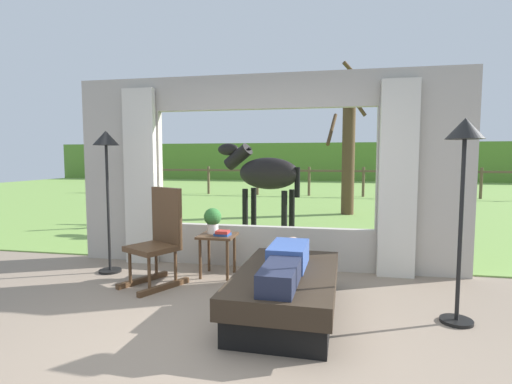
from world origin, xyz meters
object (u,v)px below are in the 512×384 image
at_px(floor_lamp_left, 107,159).
at_px(horse, 264,174).
at_px(recliner_sofa, 286,292).
at_px(pasture_tree, 349,145).
at_px(side_table, 218,242).
at_px(potted_plant, 213,219).
at_px(book_stack, 223,233).
at_px(reclining_person, 286,261).
at_px(rocking_chair, 160,238).
at_px(floor_lamp_right, 464,159).

xyz_separation_m(floor_lamp_left, horse, (1.51, 2.87, -0.30)).
height_order(recliner_sofa, pasture_tree, pasture_tree).
height_order(side_table, potted_plant, potted_plant).
height_order(recliner_sofa, horse, horse).
xyz_separation_m(potted_plant, book_stack, (0.16, -0.12, -0.15)).
height_order(reclining_person, floor_lamp_left, floor_lamp_left).
height_order(floor_lamp_left, pasture_tree, pasture_tree).
relative_size(reclining_person, rocking_chair, 1.28).
bearing_deg(side_table, recliner_sofa, -46.84).
bearing_deg(recliner_sofa, rocking_chair, 160.03).
bearing_deg(floor_lamp_left, recliner_sofa, -21.28).
bearing_deg(rocking_chair, recliner_sofa, 6.06).
bearing_deg(reclining_person, potted_plant, 134.25).
relative_size(potted_plant, floor_lamp_left, 0.18).
relative_size(rocking_chair, horse, 0.62).
xyz_separation_m(reclining_person, floor_lamp_right, (1.51, 0.17, 0.94)).
distance_m(rocking_chair, side_table, 0.72).
relative_size(reclining_person, floor_lamp_left, 0.80).
bearing_deg(floor_lamp_right, side_table, 159.51).
height_order(recliner_sofa, reclining_person, reclining_person).
distance_m(rocking_chair, potted_plant, 0.71).
xyz_separation_m(book_stack, horse, (0.02, 2.81, 0.60)).
height_order(reclining_person, floor_lamp_right, floor_lamp_right).
bearing_deg(side_table, reclining_person, -48.17).
xyz_separation_m(reclining_person, rocking_chair, (-1.55, 0.67, 0.02)).
height_order(side_table, floor_lamp_right, floor_lamp_right).
bearing_deg(pasture_tree, horse, -119.80).
bearing_deg(rocking_chair, potted_plant, 73.24).
bearing_deg(recliner_sofa, horse, 104.78).
height_order(recliner_sofa, book_stack, book_stack).
xyz_separation_m(recliner_sofa, reclining_person, (0.00, -0.05, 0.30)).
relative_size(potted_plant, pasture_tree, 0.09).
height_order(potted_plant, book_stack, potted_plant).
relative_size(floor_lamp_left, horse, 1.00).
distance_m(side_table, floor_lamp_left, 1.75).
relative_size(floor_lamp_right, horse, 1.00).
height_order(rocking_chair, horse, horse).
relative_size(recliner_sofa, book_stack, 8.97).
relative_size(side_table, horse, 0.29).
relative_size(recliner_sofa, side_table, 3.32).
bearing_deg(rocking_chair, floor_lamp_left, -172.78).
distance_m(rocking_chair, pasture_tree, 6.62).
distance_m(reclining_person, floor_lamp_left, 2.75).
xyz_separation_m(reclining_person, book_stack, (-0.90, 1.04, 0.03)).
bearing_deg(reclining_person, recliner_sofa, 91.71).
bearing_deg(pasture_tree, potted_plant, -108.24).
bearing_deg(horse, rocking_chair, -172.54).
bearing_deg(horse, reclining_person, -147.77).
xyz_separation_m(reclining_person, side_table, (-0.99, 1.10, -0.10)).
bearing_deg(book_stack, floor_lamp_left, -177.71).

